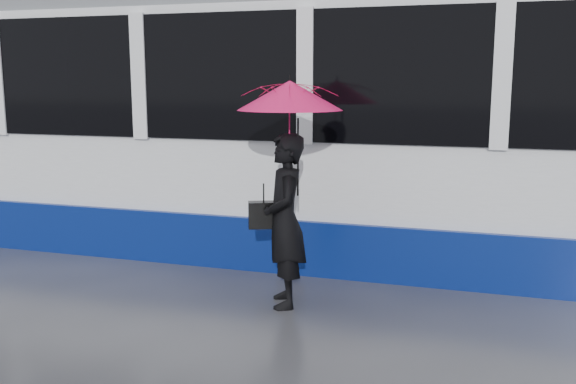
% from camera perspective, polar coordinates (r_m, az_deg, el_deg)
% --- Properties ---
extents(ground, '(90.00, 90.00, 0.00)m').
position_cam_1_polar(ground, '(6.29, -5.94, -10.26)').
color(ground, '#2F2F35').
rests_on(ground, ground).
extents(rails, '(34.00, 1.51, 0.02)m').
position_cam_1_polar(rails, '(8.54, 0.69, -4.68)').
color(rails, '#3F3D38').
rests_on(rails, ground).
extents(tram, '(26.00, 2.56, 3.35)m').
position_cam_1_polar(tram, '(9.59, -17.03, 6.36)').
color(tram, white).
rests_on(tram, ground).
extents(woman, '(0.61, 0.72, 1.68)m').
position_cam_1_polar(woman, '(6.14, -0.29, -2.57)').
color(woman, black).
rests_on(woman, ground).
extents(umbrella, '(1.29, 1.29, 1.13)m').
position_cam_1_polar(umbrella, '(5.99, 0.16, 6.76)').
color(umbrella, '#EE146F').
rests_on(umbrella, ground).
extents(handbag, '(0.33, 0.23, 0.44)m').
position_cam_1_polar(handbag, '(6.22, -2.17, -2.04)').
color(handbag, black).
rests_on(handbag, ground).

